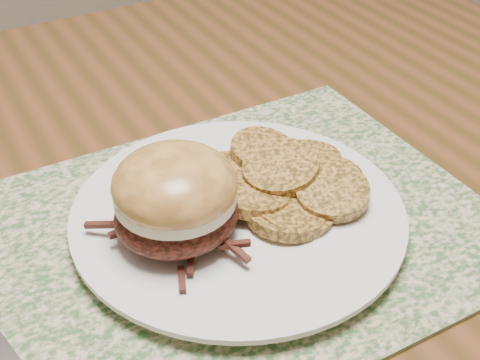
% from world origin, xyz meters
% --- Properties ---
extents(placemat, '(0.45, 0.33, 0.00)m').
position_xyz_m(placemat, '(0.19, -0.05, 0.75)').
color(placemat, '#3A6132').
rests_on(placemat, dining_table).
extents(dinner_plate, '(0.26, 0.26, 0.02)m').
position_xyz_m(dinner_plate, '(0.21, -0.05, 0.76)').
color(dinner_plate, white).
rests_on(dinner_plate, placemat).
extents(pork_sandwich, '(0.12, 0.11, 0.07)m').
position_xyz_m(pork_sandwich, '(0.16, -0.05, 0.81)').
color(pork_sandwich, black).
rests_on(pork_sandwich, dinner_plate).
extents(roasted_potatoes, '(0.14, 0.16, 0.04)m').
position_xyz_m(roasted_potatoes, '(0.26, -0.05, 0.78)').
color(roasted_potatoes, '#AD7832').
rests_on(roasted_potatoes, dinner_plate).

